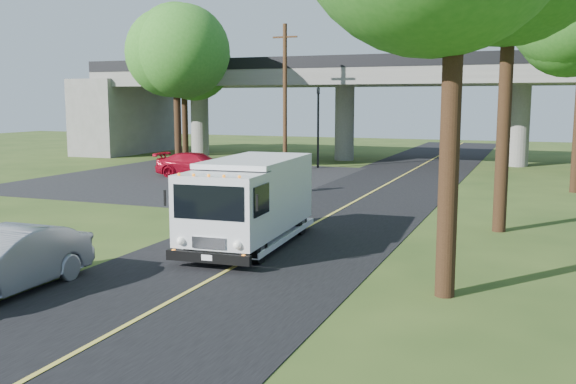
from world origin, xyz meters
The scene contains 13 objects.
ground centered at (0.00, 0.00, 0.00)m, with size 120.00×120.00×0.00m, color #2A4217.
road centered at (0.00, 10.00, 0.01)m, with size 7.00×90.00×0.02m, color black.
parking_lot centered at (-11.00, 18.00, 0.01)m, with size 16.00×18.00×0.01m, color black.
lane_line centered at (0.00, 10.00, 0.03)m, with size 0.12×90.00×0.01m, color gold.
overpass centered at (0.00, 32.00, 4.56)m, with size 54.00×10.00×7.30m.
traffic_signal centered at (-6.00, 26.00, 3.20)m, with size 0.18×0.22×5.20m.
utility_pole centered at (-7.50, 24.00, 4.59)m, with size 1.60×0.26×9.00m.
tree_left_lot centered at (-13.79, 21.84, 7.90)m, with size 5.60×5.50×10.50m.
tree_left_far centered at (-16.79, 27.84, 7.45)m, with size 5.26×5.16×9.89m.
step_van centered at (-0.67, 3.96, 1.42)m, with size 2.69×6.38×2.62m.
red_sedan centered at (-10.93, 18.89, 0.69)m, with size 1.94×4.78×1.39m, color #A60A1D.
silver_sedan centered at (-3.87, -2.45, 0.74)m, with size 1.56×4.47×1.47m, color gray.
pedestrian centered at (-3.82, 14.69, 0.97)m, with size 0.71×0.46×1.93m, color gray.
Camera 1 is at (7.31, -13.29, 4.37)m, focal length 40.00 mm.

